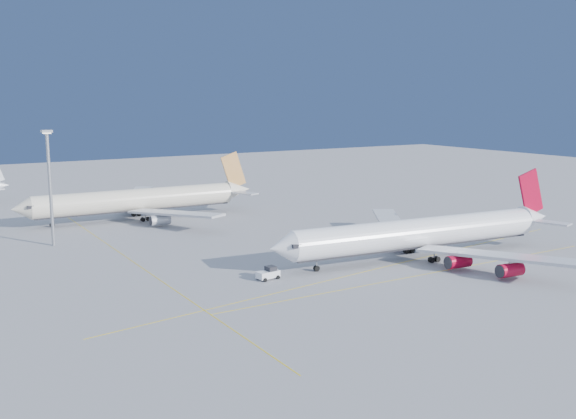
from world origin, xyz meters
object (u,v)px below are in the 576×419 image
at_px(pushback_tug, 269,273).
at_px(light_mast, 50,178).
at_px(airliner_etihad, 142,200).
at_px(airliner_virgin, 424,233).

relative_size(pushback_tug, light_mast, 0.17).
height_order(airliner_etihad, light_mast, light_mast).
bearing_deg(light_mast, pushback_tug, -60.21).
xyz_separation_m(airliner_virgin, airliner_etihad, (-36.17, 73.47, 0.09)).
xyz_separation_m(airliner_virgin, pushback_tug, (-36.00, 2.51, -4.15)).
bearing_deg(light_mast, airliner_virgin, -38.90).
bearing_deg(pushback_tug, light_mast, 113.03).
xyz_separation_m(airliner_virgin, light_mast, (-64.23, 51.83, 10.18)).
bearing_deg(pushback_tug, airliner_etihad, 83.38).
relative_size(airliner_virgin, pushback_tug, 16.00).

